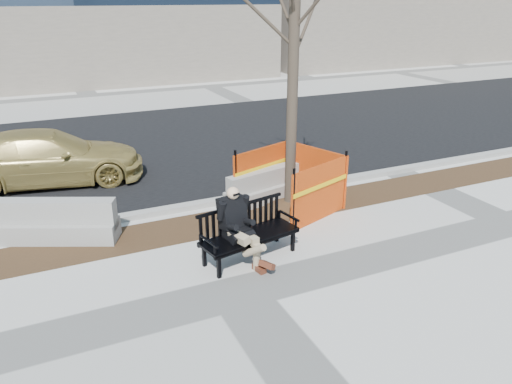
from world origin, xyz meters
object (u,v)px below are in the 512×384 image
bench (250,258)px  sedan (52,182)px  seated_man (237,261)px  tree_fence (289,208)px  jersey_barrier_right (276,197)px  jersey_barrier_left (42,240)px

bench → sedan: (-3.02, 5.71, 0.00)m
seated_man → tree_fence: bearing=29.2°
tree_fence → jersey_barrier_right: (0.03, 0.72, 0.00)m
jersey_barrier_right → sedan: bearing=132.2°
sedan → jersey_barrier_right: 5.81m
seated_man → jersey_barrier_left: size_ratio=0.46×
jersey_barrier_right → jersey_barrier_left: bearing=167.5°
jersey_barrier_right → bench: bearing=-139.3°
sedan → seated_man: bearing=-145.2°
bench → jersey_barrier_left: (-3.42, 2.35, 0.00)m
bench → sedan: sedan is taller
seated_man → tree_fence: (1.98, 1.69, 0.00)m
bench → jersey_barrier_left: size_ratio=0.62×
bench → sedan: size_ratio=0.40×
seated_man → jersey_barrier_right: (2.01, 2.42, 0.00)m
bench → jersey_barrier_right: (1.76, 2.42, 0.00)m
bench → tree_fence: size_ratio=0.28×
jersey_barrier_left → tree_fence: bearing=17.1°
seated_man → tree_fence: 2.60m
seated_man → jersey_barrier_left: seated_man is taller
bench → jersey_barrier_right: 2.99m
bench → tree_fence: (1.73, 1.69, 0.00)m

